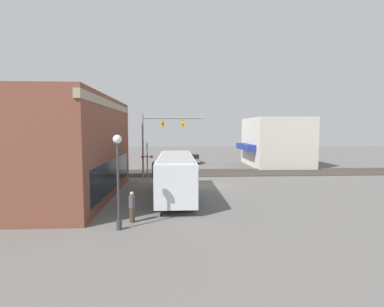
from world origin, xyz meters
TOP-DOWN VIEW (x-y plane):
  - ground_plane at (0.00, 0.00)m, footprint 120.00×120.00m
  - brick_building at (-3.85, 12.96)m, footprint 15.01×11.01m
  - shop_building at (14.55, -11.15)m, footprint 10.16×8.57m
  - city_bus at (-4.43, 2.80)m, footprint 10.64×2.59m
  - traffic_signal_gantry at (4.17, 4.45)m, footprint 0.42×6.21m
  - crossing_signal at (3.44, 5.63)m, footprint 1.41×1.18m
  - streetlamp at (-11.59, 5.68)m, footprint 0.44×0.44m
  - rail_track_near at (6.00, 0.00)m, footprint 2.60×60.00m
  - rail_track_far at (9.20, 0.00)m, footprint 2.60×60.00m
  - parked_car_blue at (10.96, 2.80)m, footprint 4.47×1.82m
  - parked_car_grey at (17.73, 0.20)m, footprint 4.34×1.82m
  - pedestrian_by_lamp at (-10.40, 5.19)m, footprint 0.34×0.34m
  - pedestrian_at_crossing at (4.31, 5.10)m, footprint 0.34×0.34m

SIDE VIEW (x-z plane):
  - ground_plane at x=0.00m, z-range 0.00..0.00m
  - rail_track_near at x=6.00m, z-range -0.05..0.10m
  - rail_track_far at x=9.20m, z-range -0.05..0.10m
  - parked_car_grey at x=17.73m, z-range -0.05..1.33m
  - parked_car_blue at x=10.96m, z-range -0.04..1.34m
  - pedestrian_by_lamp at x=-10.40m, z-range 0.02..1.71m
  - pedestrian_at_crossing at x=4.31m, z-range 0.02..1.77m
  - city_bus at x=-4.43m, z-range 0.16..3.31m
  - crossing_signal at x=3.44m, z-range 0.39..4.20m
  - streetlamp at x=-11.59m, z-range 0.47..5.25m
  - shop_building at x=14.55m, z-range -0.01..6.58m
  - brick_building at x=-3.85m, z-range 0.00..7.38m
  - traffic_signal_gantry at x=4.17m, z-range 1.43..8.01m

